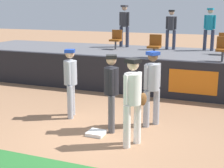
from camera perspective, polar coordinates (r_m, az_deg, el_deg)
The scene contains 15 objects.
ground_plane at distance 7.69m, azimuth -2.55°, elevation -9.19°, with size 60.00×60.00×0.00m, color #936B4C.
first_base at distance 7.84m, azimuth -2.72°, elevation -8.41°, with size 0.40×0.40×0.08m, color white.
player_fielder_home at distance 6.95m, azimuth 3.63°, elevation -2.15°, with size 0.51×0.52×1.88m.
player_runner_visitor at distance 8.87m, azimuth -7.13°, elevation 0.97°, with size 0.44×0.49×1.83m.
player_coach_visitor at distance 8.19m, azimuth 6.90°, elevation 0.09°, with size 0.49×0.49×1.87m.
player_umpire at distance 7.81m, azimuth -0.11°, elevation -0.60°, with size 0.46×0.48×1.83m.
field_wall at distance 11.06m, azimuth 5.82°, elevation 1.12°, with size 18.00×0.26×1.25m.
bleacher_platform at distance 13.53m, azimuth 8.77°, elevation 2.89°, with size 18.00×4.80×1.08m, color #59595E.
seat_front_right at distance 11.96m, azimuth 18.54°, elevation 5.93°, with size 0.46×0.44×0.84m.
seat_front_center at distance 12.32m, azimuth 7.33°, elevation 6.69°, with size 0.45×0.44×0.84m.
seat_back_left at distance 14.69m, azimuth 0.71°, elevation 7.83°, with size 0.46×0.44×0.84m.
seat_back_right at distance 13.75m, azimuth 18.71°, elevation 6.78°, with size 0.46×0.44×0.84m.
spectator_hooded at distance 15.50m, azimuth 2.13°, elevation 10.43°, with size 0.52×0.43×1.90m.
spectator_capped at distance 14.78m, azimuth 16.39°, elevation 9.50°, with size 0.49×0.40×1.77m.
spectator_casual at distance 14.78m, azimuth 10.10°, elevation 9.65°, with size 0.48×0.33×1.69m.
Camera 1 is at (2.93, -6.48, 2.92)m, focal length 53.28 mm.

